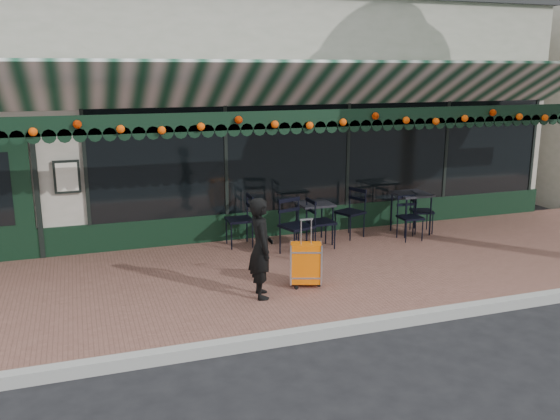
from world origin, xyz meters
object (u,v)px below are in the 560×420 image
object	(u,v)px
suitcase	(306,264)
chair_a_left	(350,213)
woman	(261,248)
chair_b_right	(321,223)
cafe_table_a	(412,197)
chair_a_right	(422,212)
chair_a_front	(410,218)
cafe_table_b	(315,207)
chair_b_left	(239,220)
chair_b_front	(297,227)

from	to	relation	value
suitcase	chair_a_left	size ratio (longest dim) A/B	1.08
woman	chair_a_left	size ratio (longest dim) A/B	1.51
woman	chair_b_right	bearing A→B (deg)	-35.11
cafe_table_a	suitcase	bearing A→B (deg)	-145.70
chair_a_right	chair_a_front	distance (m)	0.61
cafe_table_b	chair_a_left	size ratio (longest dim) A/B	0.80
cafe_table_b	chair_b_left	bearing A→B (deg)	169.33
chair_a_front	chair_b_left	xyz separation A→B (m)	(-3.08, 0.65, 0.06)
chair_a_right	chair_b_front	size ratio (longest dim) A/B	0.84
chair_a_left	chair_a_right	bearing A→B (deg)	61.73
chair_a_front	chair_b_left	size ratio (longest dim) A/B	0.88
woman	chair_a_front	world-z (taller)	woman
chair_a_right	chair_b_front	world-z (taller)	chair_b_front
woman	cafe_table_a	bearing A→B (deg)	-52.47
suitcase	cafe_table_b	bearing A→B (deg)	83.92
chair_b_right	chair_a_front	bearing A→B (deg)	-94.09
chair_a_right	chair_b_right	world-z (taller)	chair_b_right
chair_b_front	chair_b_left	bearing A→B (deg)	115.80
woman	cafe_table_b	size ratio (longest dim) A/B	1.89
suitcase	cafe_table_a	bearing A→B (deg)	53.63
suitcase	chair_a_right	world-z (taller)	suitcase
cafe_table_a	chair_a_right	world-z (taller)	chair_a_right
woman	chair_a_right	bearing A→B (deg)	-54.18
chair_b_right	chair_a_right	bearing A→B (deg)	-83.99
woman	chair_b_front	bearing A→B (deg)	-28.10
cafe_table_a	chair_b_front	distance (m)	2.62
suitcase	chair_a_right	distance (m)	3.76
cafe_table_b	chair_b_left	distance (m)	1.38
suitcase	cafe_table_a	world-z (taller)	suitcase
suitcase	chair_b_front	bearing A→B (deg)	93.95
cafe_table_b	chair_b_right	xyz separation A→B (m)	(-0.01, -0.32, -0.21)
cafe_table_a	chair_a_left	size ratio (longest dim) A/B	0.85
woman	chair_b_right	size ratio (longest dim) A/B	1.55
cafe_table_b	chair_a_front	distance (m)	1.81
chair_a_left	chair_a_right	world-z (taller)	chair_a_left
suitcase	chair_a_left	distance (m)	2.76
woman	chair_a_left	bearing A→B (deg)	-39.80
chair_a_left	chair_b_left	world-z (taller)	chair_b_left
cafe_table_b	chair_a_left	distance (m)	0.81
suitcase	chair_b_right	size ratio (longest dim) A/B	1.11
chair_a_left	chair_b_left	size ratio (longest dim) A/B	0.99
suitcase	chair_b_right	world-z (taller)	suitcase
cafe_table_b	woman	bearing A→B (deg)	-127.61
cafe_table_a	chair_b_left	world-z (taller)	chair_b_left
chair_a_right	chair_a_left	bearing A→B (deg)	98.39
chair_a_right	chair_b_right	xyz separation A→B (m)	(-2.23, -0.30, 0.05)
cafe_table_b	cafe_table_a	bearing A→B (deg)	-0.22
cafe_table_b	chair_b_front	size ratio (longest dim) A/B	0.76
cafe_table_a	chair_b_right	bearing A→B (deg)	-171.11
suitcase	chair_b_left	size ratio (longest dim) A/B	1.07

